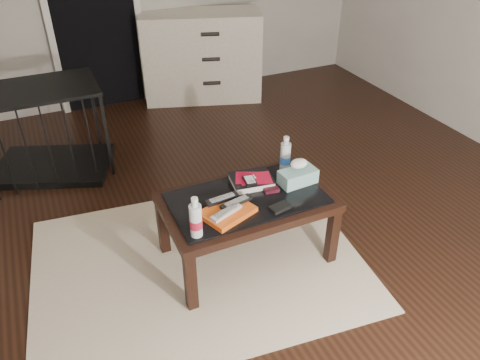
% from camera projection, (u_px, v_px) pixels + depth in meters
% --- Properties ---
extents(ground, '(5.00, 5.00, 0.00)m').
position_uv_depth(ground, '(238.00, 229.00, 3.24)').
color(ground, black).
rests_on(ground, ground).
extents(doorway, '(0.90, 0.08, 2.07)m').
position_uv_depth(doorway, '(92.00, 4.00, 4.41)').
color(doorway, black).
rests_on(doorway, ground).
extents(coffee_table, '(1.00, 0.60, 0.46)m').
position_uv_depth(coffee_table, '(247.00, 206.00, 2.80)').
color(coffee_table, black).
rests_on(coffee_table, ground).
extents(rug, '(2.15, 1.71, 0.01)m').
position_uv_depth(rug, '(199.00, 263.00, 2.95)').
color(rug, '#B7AC8D').
rests_on(rug, ground).
extents(dresser, '(1.30, 0.85, 0.90)m').
position_uv_depth(dresser, '(202.00, 56.00, 4.89)').
color(dresser, beige).
rests_on(dresser, ground).
extents(pet_crate, '(1.06, 0.88, 0.71)m').
position_uv_depth(pet_crate, '(49.00, 145.00, 3.76)').
color(pet_crate, black).
rests_on(pet_crate, ground).
extents(magazines, '(0.34, 0.29, 0.03)m').
position_uv_depth(magazines, '(227.00, 212.00, 2.62)').
color(magazines, '#E45815').
rests_on(magazines, coffee_table).
extents(remote_silver, '(0.20, 0.12, 0.02)m').
position_uv_depth(remote_silver, '(226.00, 212.00, 2.57)').
color(remote_silver, '#B6B6BB').
rests_on(remote_silver, magazines).
extents(remote_black_front, '(0.21, 0.09, 0.02)m').
position_uv_depth(remote_black_front, '(236.00, 202.00, 2.65)').
color(remote_black_front, black).
rests_on(remote_black_front, magazines).
extents(remote_black_back, '(0.20, 0.07, 0.02)m').
position_uv_depth(remote_black_back, '(222.00, 199.00, 2.68)').
color(remote_black_back, black).
rests_on(remote_black_back, magazines).
extents(textbook, '(0.28, 0.23, 0.05)m').
position_uv_depth(textbook, '(252.00, 180.00, 2.87)').
color(textbook, black).
rests_on(textbook, coffee_table).
extents(dvd_mailers, '(0.23, 0.20, 0.01)m').
position_uv_depth(dvd_mailers, '(251.00, 178.00, 2.85)').
color(dvd_mailers, '#AB0B26').
rests_on(dvd_mailers, textbook).
extents(ipod, '(0.08, 0.11, 0.02)m').
position_uv_depth(ipod, '(250.00, 180.00, 2.80)').
color(ipod, black).
rests_on(ipod, dvd_mailers).
extents(flip_phone, '(0.09, 0.06, 0.02)m').
position_uv_depth(flip_phone, '(271.00, 190.00, 2.80)').
color(flip_phone, black).
rests_on(flip_phone, coffee_table).
extents(wallet, '(0.13, 0.09, 0.02)m').
position_uv_depth(wallet, '(280.00, 207.00, 2.66)').
color(wallet, black).
rests_on(wallet, coffee_table).
extents(water_bottle_left, '(0.08, 0.08, 0.24)m').
position_uv_depth(water_bottle_left, '(196.00, 217.00, 2.41)').
color(water_bottle_left, silver).
rests_on(water_bottle_left, coffee_table).
extents(water_bottle_right, '(0.07, 0.07, 0.24)m').
position_uv_depth(water_bottle_right, '(285.00, 154.00, 2.95)').
color(water_bottle_right, silver).
rests_on(water_bottle_right, coffee_table).
extents(tissue_box, '(0.24, 0.13, 0.09)m').
position_uv_depth(tissue_box, '(298.00, 177.00, 2.86)').
color(tissue_box, teal).
rests_on(tissue_box, coffee_table).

